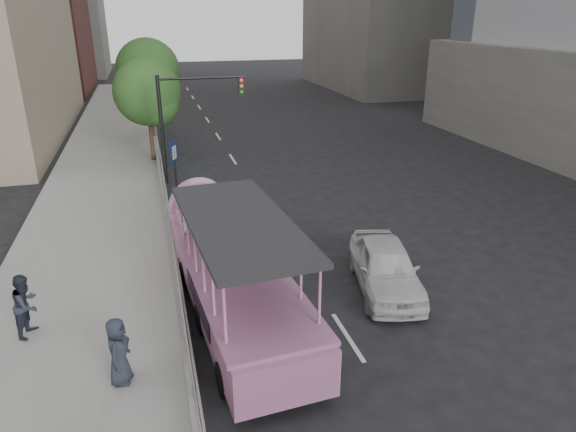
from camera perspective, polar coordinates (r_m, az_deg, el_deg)
name	(u,v)px	position (r m, az deg, el deg)	size (l,w,h in m)	color
ground	(290,303)	(15.13, 0.25, -9.65)	(160.00, 160.00, 0.00)	black
sidewalk	(103,202)	(23.85, -19.89, 1.47)	(5.50, 80.00, 0.30)	#9B9B96
kerb_wall	(175,271)	(16.23, -12.41, -5.94)	(0.24, 30.00, 0.36)	gray
guardrail	(174,251)	(15.94, -12.60, -3.83)	(0.07, 22.00, 0.71)	#AEAEB3
duck_boat	(229,268)	(14.60, -6.53, -5.78)	(3.04, 9.64, 3.15)	black
car	(386,267)	(15.81, 10.79, -5.54)	(1.75, 4.34, 1.48)	silver
pedestrian_mid	(26,305)	(14.45, -27.06, -8.77)	(0.81, 0.63, 1.65)	#262B37
pedestrian_far	(118,351)	(11.98, -18.33, -14.08)	(0.77, 0.50, 1.57)	#262B37
parking_sign	(175,166)	(22.46, -12.47, 5.42)	(0.28, 0.59, 2.83)	black
traffic_signal	(186,111)	(25.39, -11.28, 11.38)	(4.20, 0.32, 5.20)	black
street_tree_near	(149,95)	(28.66, -15.17, 12.85)	(3.52, 3.52, 5.72)	#3E2E1C
street_tree_far	(150,73)	(34.56, -15.11, 15.08)	(3.97, 3.97, 6.45)	#3E2E1C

